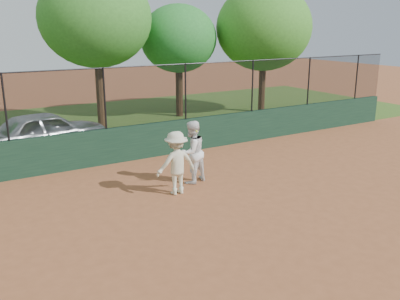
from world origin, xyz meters
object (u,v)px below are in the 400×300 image
player_second (192,152)px  tree_2 (96,18)px  player_main (176,163)px  tree_3 (179,39)px  parked_car (47,131)px  tree_4 (264,28)px

player_second → tree_2: 9.23m
player_second → tree_2: size_ratio=0.27×
player_main → tree_3: bearing=60.9°
player_main → player_second: bearing=34.7°
tree_2 → tree_3: tree_2 is taller
player_main → tree_2: 9.82m
player_second → player_main: player_second is taller
tree_2 → parked_car: bearing=-137.9°
tree_2 → tree_4: tree_2 is taller
parked_car → tree_3: size_ratio=0.80×
parked_car → player_main: player_main is taller
tree_2 → tree_4: size_ratio=1.05×
tree_2 → tree_4: 8.65m
parked_car → tree_2: (3.00, 2.71, 4.02)m
parked_car → tree_2: 5.70m
player_second → tree_2: tree_2 is taller
tree_3 → player_second: bearing=-116.6°
tree_3 → player_main: bearing=-119.1°
player_second → player_main: size_ratio=1.02×
player_main → tree_3: (5.29, 9.50, 2.96)m
player_second → parked_car: bearing=-79.4°
parked_car → tree_2: tree_2 is taller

